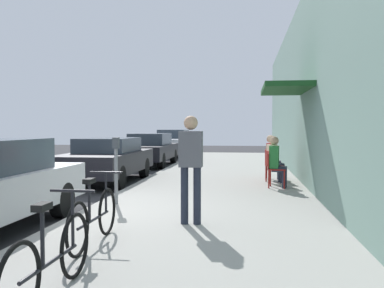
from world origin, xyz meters
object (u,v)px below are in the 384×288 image
(parked_car_1, at_px, (107,159))
(cafe_chair_0, at_px, (274,168))
(seated_patron_2, at_px, (272,155))
(bicycle_1, at_px, (94,217))
(cafe_chair_2, at_px, (270,162))
(seated_patron_0, at_px, (277,160))
(seated_patron_1, at_px, (274,157))
(parked_car_2, at_px, (150,149))
(bicycle_0, at_px, (51,259))
(cafe_chair_1, at_px, (272,164))
(parked_car_3, at_px, (173,143))
(parking_meter, at_px, (116,165))
(pedestrian_standing, at_px, (191,161))

(parked_car_1, distance_m, cafe_chair_0, 4.97)
(seated_patron_2, bearing_deg, bicycle_1, -110.23)
(bicycle_1, distance_m, cafe_chair_2, 7.80)
(seated_patron_0, xyz_separation_m, seated_patron_2, (-0.00, 1.77, 0.00))
(seated_patron_1, distance_m, seated_patron_2, 0.81)
(parked_car_2, distance_m, bicycle_0, 14.27)
(parked_car_1, bearing_deg, cafe_chair_1, -4.08)
(seated_patron_0, distance_m, seated_patron_2, 1.77)
(bicycle_0, relative_size, seated_patron_1, 1.33)
(parked_car_3, relative_size, seated_patron_0, 3.41)
(cafe_chair_2, bearing_deg, parked_car_3, 113.91)
(parked_car_2, height_order, bicycle_0, parked_car_2)
(parked_car_1, height_order, bicycle_0, parked_car_1)
(bicycle_1, bearing_deg, cafe_chair_0, 64.63)
(seated_patron_1, bearing_deg, seated_patron_0, -90.01)
(cafe_chair_0, relative_size, cafe_chair_1, 1.00)
(parking_meter, height_order, bicycle_0, parking_meter)
(bicycle_1, distance_m, seated_patron_2, 7.82)
(parking_meter, relative_size, cafe_chair_1, 1.52)
(pedestrian_standing, bearing_deg, parking_meter, 138.13)
(parking_meter, bearing_deg, seated_patron_1, 48.06)
(seated_patron_0, bearing_deg, seated_patron_1, 89.99)
(seated_patron_1, distance_m, pedestrian_standing, 5.45)
(bicycle_1, height_order, cafe_chair_0, bicycle_1)
(cafe_chair_1, relative_size, seated_patron_1, 0.67)
(cafe_chair_2, bearing_deg, cafe_chair_1, -89.92)
(parked_car_2, height_order, bicycle_1, parked_car_2)
(cafe_chair_0, height_order, cafe_chair_2, same)
(pedestrian_standing, bearing_deg, seated_patron_2, 74.97)
(bicycle_0, bearing_deg, bicycle_1, 98.11)
(bicycle_0, distance_m, cafe_chair_1, 8.55)
(cafe_chair_1, distance_m, seated_patron_1, 0.20)
(parked_car_2, relative_size, pedestrian_standing, 2.59)
(seated_patron_2, bearing_deg, pedestrian_standing, -105.03)
(parked_car_1, xyz_separation_m, parking_meter, (1.55, -4.01, 0.19))
(cafe_chair_0, distance_m, seated_patron_1, 0.97)
(parked_car_1, relative_size, cafe_chair_1, 5.06)
(parked_car_3, bearing_deg, parked_car_2, -90.00)
(cafe_chair_1, relative_size, seated_patron_2, 0.67)
(cafe_chair_2, xyz_separation_m, pedestrian_standing, (-1.55, -6.01, 0.50))
(parked_car_3, bearing_deg, pedestrian_standing, -79.09)
(bicycle_1, xyz_separation_m, pedestrian_standing, (1.09, 1.32, 0.64))
(bicycle_0, bearing_deg, cafe_chair_2, 75.12)
(cafe_chair_1, bearing_deg, parked_car_2, 129.30)
(seated_patron_0, height_order, cafe_chair_2, seated_patron_0)
(bicycle_0, relative_size, seated_patron_2, 1.33)
(parked_car_2, relative_size, seated_patron_1, 3.41)
(seated_patron_0, bearing_deg, parking_meter, -140.56)
(parked_car_1, relative_size, seated_patron_1, 3.41)
(bicycle_0, distance_m, seated_patron_2, 9.36)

